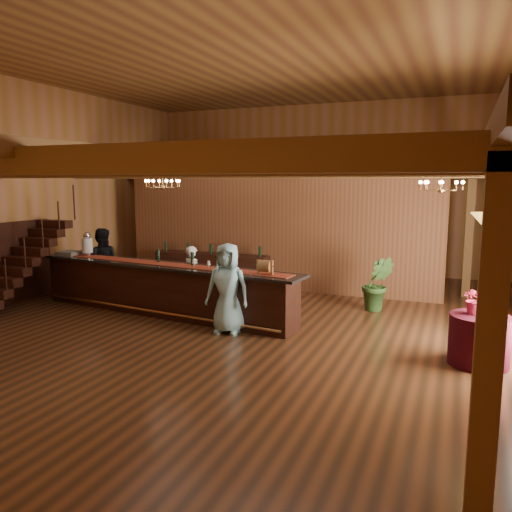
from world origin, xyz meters
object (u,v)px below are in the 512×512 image
at_px(pendant_lamp, 488,219).
at_px(chandelier_left, 163,183).
at_px(round_table, 479,340).
at_px(bartender, 193,277).
at_px(tasting_bar, 162,288).
at_px(raffle_drum, 265,266).
at_px(beverage_dispenser, 87,244).
at_px(backbar_shelf, 211,270).
at_px(staff_second, 102,263).
at_px(chandelier_right, 441,185).
at_px(floor_plant, 377,284).
at_px(guest, 228,288).

bearing_deg(pendant_lamp, chandelier_left, 170.06).
relative_size(round_table, bartender, 0.65).
height_order(tasting_bar, raffle_drum, raffle_drum).
bearing_deg(chandelier_left, pendant_lamp, -9.94).
distance_m(raffle_drum, pendant_lamp, 4.10).
bearing_deg(chandelier_left, bartender, 33.98).
xyz_separation_m(beverage_dispenser, raffle_drum, (5.01, -0.70, -0.11)).
distance_m(tasting_bar, backbar_shelf, 3.07).
distance_m(backbar_shelf, staff_second, 3.06).
bearing_deg(round_table, tasting_bar, 173.33).
height_order(backbar_shelf, round_table, backbar_shelf).
distance_m(beverage_dispenser, chandelier_right, 8.32).
relative_size(chandelier_left, pendant_lamp, 0.89).
height_order(beverage_dispenser, round_table, beverage_dispenser).
relative_size(staff_second, floor_plant, 1.41).
xyz_separation_m(chandelier_left, bartender, (0.53, 0.36, -2.20)).
bearing_deg(chandelier_right, pendant_lamp, -63.89).
distance_m(chandelier_left, chandelier_right, 5.99).
bearing_deg(chandelier_right, backbar_shelf, 159.89).
bearing_deg(pendant_lamp, raffle_drum, 174.13).
relative_size(staff_second, guest, 1.01).
xyz_separation_m(raffle_drum, backbar_shelf, (-2.97, 3.42, -0.85)).
relative_size(chandelier_right, guest, 0.45).
bearing_deg(backbar_shelf, round_table, -29.72).
relative_size(tasting_bar, bartender, 4.69).
height_order(tasting_bar, beverage_dispenser, beverage_dispenser).
bearing_deg(round_table, chandelier_left, 170.06).
height_order(bartender, guest, guest).
relative_size(raffle_drum, bartender, 0.23).
bearing_deg(pendant_lamp, tasting_bar, 173.33).
bearing_deg(chandelier_left, tasting_bar, -68.38).
distance_m(beverage_dispenser, raffle_drum, 5.06).
height_order(round_table, guest, guest).
distance_m(tasting_bar, raffle_drum, 2.78).
bearing_deg(beverage_dispenser, pendant_lamp, -7.04).
relative_size(round_table, chandelier_left, 1.20).
height_order(raffle_drum, round_table, raffle_drum).
distance_m(round_table, guest, 4.61).
xyz_separation_m(round_table, chandelier_left, (-6.75, 1.18, 2.53)).
xyz_separation_m(tasting_bar, bartender, (0.37, 0.77, 0.16)).
bearing_deg(floor_plant, backbar_shelf, 168.93).
bearing_deg(backbar_shelf, raffle_drum, -49.74).
bearing_deg(guest, staff_second, 155.04).
xyz_separation_m(chandelier_right, pendant_lamp, (0.77, -1.58, -0.52)).
xyz_separation_m(tasting_bar, pendant_lamp, (6.59, -0.77, 1.82)).
xyz_separation_m(pendant_lamp, staff_second, (-8.87, 1.52, -1.50)).
xyz_separation_m(backbar_shelf, guest, (2.33, -3.79, 0.42)).
xyz_separation_m(beverage_dispenser, staff_second, (0.07, 0.42, -0.53)).
height_order(tasting_bar, pendant_lamp, pendant_lamp).
distance_m(beverage_dispenser, bartender, 2.84).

